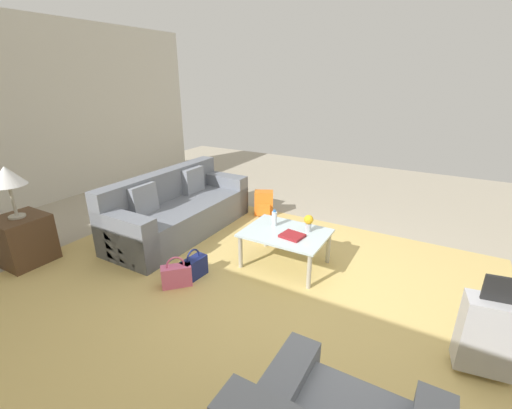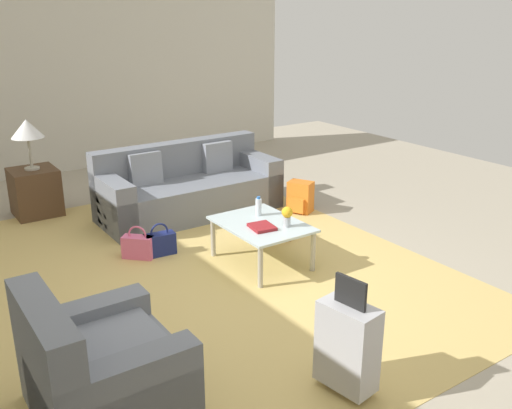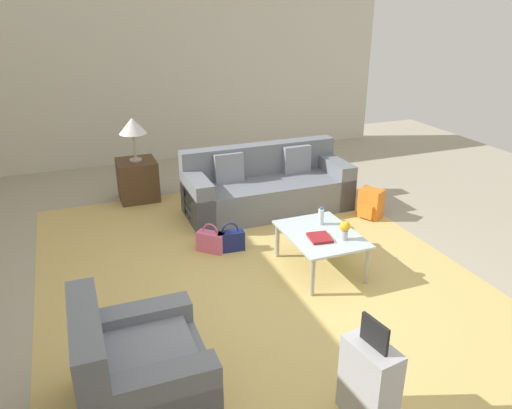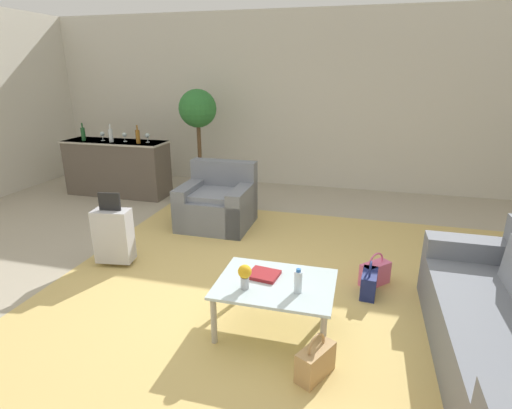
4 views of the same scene
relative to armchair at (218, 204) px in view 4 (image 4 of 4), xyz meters
The scene contains 21 objects.
ground_plane 1.92m from the armchair, 61.68° to the right, with size 12.00×12.00×0.00m, color #A89E89.
wall_back 2.84m from the armchair, 69.37° to the left, with size 10.24×0.12×3.10m, color beige.
area_rug 2.12m from the armchair, 44.42° to the right, with size 5.20×4.40×0.01m, color tan.
armchair is the anchor object (origin of this frame).
coffee_table 2.53m from the armchair, 59.08° to the right, with size 0.96×0.73×0.44m.
water_bottle 2.73m from the armchair, 56.55° to the right, with size 0.06×0.06×0.20m.
coffee_table_book 2.41m from the armchair, 60.55° to the right, with size 0.25×0.22×0.03m, color maroon.
flower_vase 2.57m from the armchair, 65.04° to the right, with size 0.11×0.11×0.21m.
bar_console 2.40m from the armchair, 157.09° to the left, with size 1.82×0.60×0.95m.
wine_glass_leftmost 3.07m from the armchair, 161.53° to the left, with size 0.08×0.08×0.15m.
wine_glass_left_of_centre 2.68m from the armchair, 159.46° to the left, with size 0.08×0.08×0.15m.
wine_glass_right_of_centre 2.32m from the armchair, 155.15° to the left, with size 0.08×0.08×0.15m.
wine_glass_rightmost 1.99m from the armchair, 149.05° to the left, with size 0.08×0.08×0.15m.
wine_bottle_green 2.94m from the armchair, 163.28° to the left, with size 0.07×0.07×0.30m.
wine_bottle_clear 2.46m from the armchair, 159.47° to the left, with size 0.07×0.07×0.30m.
wine_bottle_amber 2.02m from the armchair, 154.00° to the left, with size 0.07×0.07×0.30m.
suitcase_silver 1.63m from the armchair, 115.47° to the right, with size 0.43×0.28×0.85m.
handbag_navy 2.51m from the armchair, 34.16° to the right, with size 0.17×0.33×0.36m.
handbag_tan 3.15m from the armchair, 57.32° to the right, with size 0.27×0.35×0.36m.
handbag_pink 2.45m from the armchair, 29.09° to the right, with size 0.32×0.33×0.36m.
potted_ficus 2.03m from the armchair, 120.47° to the left, with size 0.65×0.65×1.80m.
Camera 4 is at (0.99, -3.35, 2.11)m, focal length 28.00 mm.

